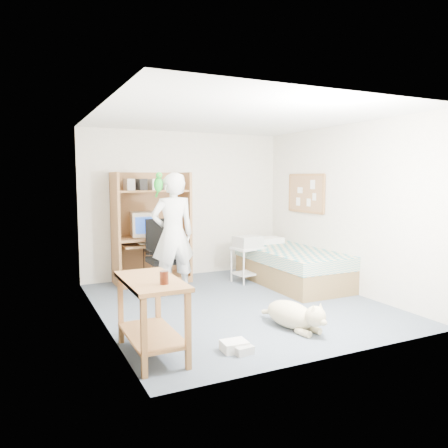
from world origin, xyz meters
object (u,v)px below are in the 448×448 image
person (173,234)px  dog (294,315)px  office_chair (163,265)px  printer_cart (248,259)px  side_desk (152,305)px  computer_hutch (151,232)px  bed (291,266)px

person → dog: size_ratio=1.81×
office_chair → printer_cart: office_chair is taller
side_desk → person: person is taller
computer_hutch → dog: bearing=-74.4°
dog → printer_cart: size_ratio=1.70×
side_desk → printer_cart: side_desk is taller
computer_hutch → person: bearing=-86.4°
bed → side_desk: 3.39m
bed → side_desk: side_desk is taller
computer_hutch → bed: (2.00, -1.12, -0.53)m
office_chair → dog: 2.44m
computer_hutch → printer_cart: bearing=-26.1°
office_chair → person: bearing=-81.5°
side_desk → printer_cart: (2.28, 2.24, -0.11)m
printer_cart → office_chair: bearing=166.9°
computer_hutch → printer_cart: (1.43, -0.70, -0.43)m
computer_hutch → person: (0.06, -0.94, 0.07)m
office_chair → person: person is taller
computer_hutch → printer_cart: size_ratio=3.09×
dog → bed: bearing=45.1°
person → computer_hutch: bearing=-87.3°
side_desk → office_chair: 2.47m
computer_hutch → dog: 3.10m
office_chair → dog: bearing=-71.5°
computer_hutch → side_desk: 3.08m
bed → printer_cart: size_ratio=3.47×
bed → dog: 2.16m
bed → dog: (-1.19, -1.79, -0.13)m
dog → printer_cart: printer_cart is taller
office_chair → dog: office_chair is taller
side_desk → dog: 1.69m
bed → side_desk: (-2.85, -1.82, 0.21)m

